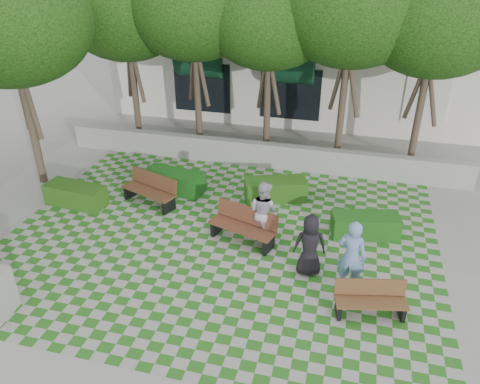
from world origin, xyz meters
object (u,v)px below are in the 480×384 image
(hedge_east, at_px, (365,225))
(hedge_west, at_px, (76,195))
(bench_mid, at_px, (243,226))
(hedge_midleft, at_px, (174,181))
(hedge_midright, at_px, (276,190))
(person_white, at_px, (263,211))
(bench_west, at_px, (150,190))
(person_blue, at_px, (352,256))
(person_dark, at_px, (310,245))
(bench_east, at_px, (370,300))

(hedge_east, bearing_deg, hedge_west, -176.87)
(bench_mid, xyz_separation_m, hedge_midleft, (-2.97, 2.30, -0.13))
(hedge_midright, height_order, person_white, person_white)
(bench_mid, distance_m, bench_west, 3.63)
(hedge_east, distance_m, hedge_midleft, 6.37)
(bench_west, distance_m, person_blue, 6.89)
(hedge_east, xyz_separation_m, person_white, (-2.79, -0.89, 0.57))
(bench_mid, height_order, person_dark, person_dark)
(person_blue, distance_m, person_dark, 1.09)
(bench_west, height_order, hedge_east, bench_west)
(hedge_midleft, bearing_deg, bench_east, -34.44)
(person_white, bearing_deg, bench_east, 168.50)
(bench_mid, bearing_deg, person_white, 43.63)
(bench_west, xyz_separation_m, hedge_east, (6.68, -0.18, -0.15))
(hedge_east, bearing_deg, person_dark, -122.91)
(bench_east, xyz_separation_m, person_dark, (-1.53, 1.16, 0.43))
(bench_mid, distance_m, hedge_west, 5.70)
(bench_west, distance_m, hedge_east, 6.69)
(bench_mid, bearing_deg, hedge_midright, 98.07)
(bench_east, bearing_deg, hedge_midleft, 133.18)
(hedge_west, bearing_deg, person_white, -3.68)
(bench_west, xyz_separation_m, person_white, (3.89, -1.06, 0.42))
(bench_west, relative_size, person_dark, 1.19)
(bench_west, distance_m, hedge_west, 2.38)
(hedge_midright, distance_m, person_white, 2.39)
(bench_mid, relative_size, bench_west, 1.01)
(bench_mid, height_order, hedge_midleft, bench_mid)
(bench_west, xyz_separation_m, person_blue, (6.35, -2.63, 0.47))
(hedge_midleft, distance_m, person_blue, 6.97)
(bench_mid, height_order, hedge_west, bench_mid)
(bench_east, bearing_deg, bench_west, 141.06)
(hedge_midleft, height_order, person_dark, person_dark)
(hedge_midleft, bearing_deg, hedge_east, -10.53)
(hedge_midright, relative_size, hedge_midleft, 0.99)
(hedge_midleft, height_order, person_white, person_white)
(bench_mid, bearing_deg, person_blue, -6.60)
(bench_east, bearing_deg, person_white, 129.06)
(bench_east, relative_size, hedge_midright, 0.84)
(hedge_midright, bearing_deg, person_white, -88.06)
(person_dark, bearing_deg, hedge_east, -134.13)
(bench_west, relative_size, person_white, 1.10)
(bench_east, xyz_separation_m, bench_west, (-6.86, 3.43, 0.07))
(bench_mid, relative_size, hedge_midleft, 1.01)
(bench_east, relative_size, bench_mid, 0.83)
(hedge_midleft, distance_m, person_dark, 5.91)
(bench_mid, xyz_separation_m, hedge_west, (-5.66, 0.64, -0.14))
(person_white, bearing_deg, bench_west, 11.78)
(bench_mid, xyz_separation_m, bench_west, (-3.39, 1.31, -0.01))
(hedge_midright, height_order, person_blue, person_blue)
(hedge_east, bearing_deg, bench_east, -86.86)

